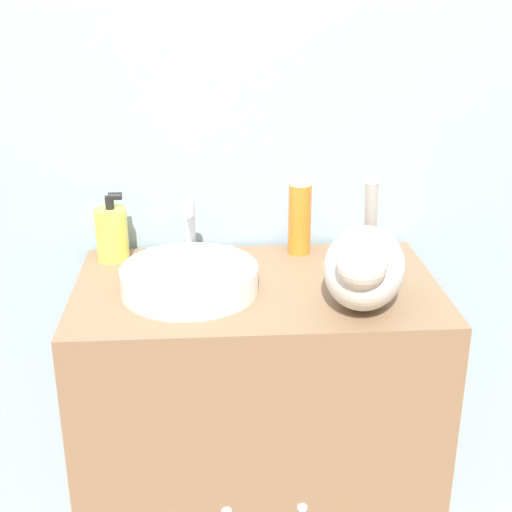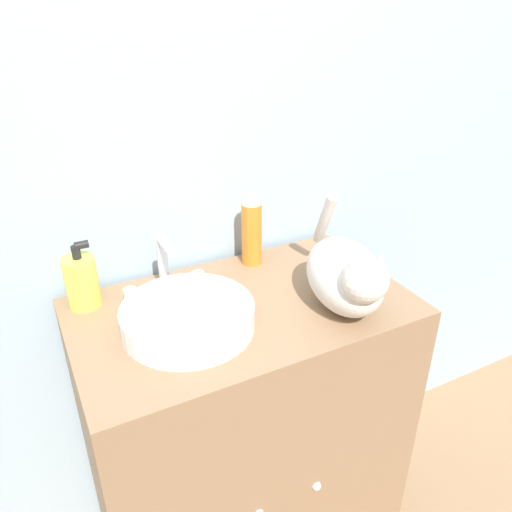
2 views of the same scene
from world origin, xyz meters
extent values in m
cube|color=#9EB7C6|center=(0.00, 0.51, 1.25)|extent=(6.00, 0.05, 2.50)
cube|color=#8C6B4C|center=(0.00, 0.23, 0.45)|extent=(0.79, 0.47, 0.91)
sphere|color=silver|center=(0.08, 0.00, 0.50)|extent=(0.02, 0.02, 0.02)
cylinder|color=white|center=(-0.14, 0.21, 0.93)|extent=(0.29, 0.29, 0.06)
cylinder|color=silver|center=(-0.14, 0.37, 0.98)|extent=(0.02, 0.02, 0.15)
cylinder|color=silver|center=(-0.14, 0.32, 1.05)|extent=(0.02, 0.09, 0.02)
cylinder|color=white|center=(-0.23, 0.37, 0.92)|extent=(0.03, 0.03, 0.03)
cylinder|color=white|center=(-0.06, 0.37, 0.92)|extent=(0.03, 0.03, 0.03)
ellipsoid|color=silver|center=(0.21, 0.13, 0.98)|extent=(0.23, 0.30, 0.15)
sphere|color=silver|center=(0.18, 0.03, 1.03)|extent=(0.12, 0.12, 0.10)
cone|color=silver|center=(0.15, 0.03, 1.07)|extent=(0.04, 0.04, 0.04)
cone|color=silver|center=(0.21, 0.02, 1.07)|extent=(0.04, 0.04, 0.04)
cylinder|color=silver|center=(0.25, 0.28, 1.06)|extent=(0.06, 0.11, 0.16)
cylinder|color=#EADB4C|center=(-0.33, 0.40, 0.97)|extent=(0.07, 0.07, 0.12)
cylinder|color=black|center=(-0.33, 0.40, 1.04)|extent=(0.02, 0.02, 0.03)
cylinder|color=black|center=(-0.31, 0.40, 1.06)|extent=(0.03, 0.02, 0.02)
cylinder|color=orange|center=(0.11, 0.41, 0.99)|extent=(0.05, 0.05, 0.17)
cone|color=white|center=(0.11, 0.41, 1.09)|extent=(0.05, 0.05, 0.04)
camera|label=1|loc=(-0.10, -1.17, 1.54)|focal=50.00mm
camera|label=2|loc=(-0.42, -0.65, 1.55)|focal=35.00mm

